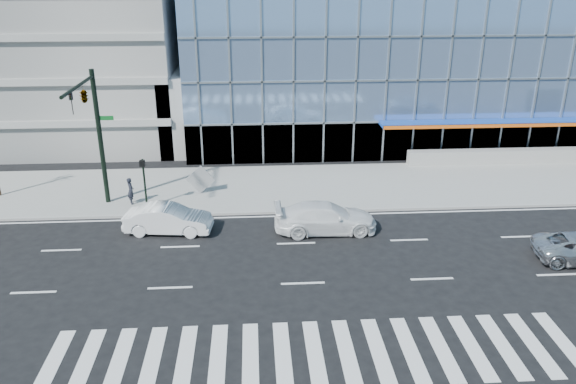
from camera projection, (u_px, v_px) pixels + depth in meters
name	position (u px, v px, depth m)	size (l,w,h in m)	color
ground	(296.00, 243.00, 29.27)	(160.00, 160.00, 0.00)	black
sidewalk	(287.00, 187.00, 36.66)	(120.00, 8.00, 0.15)	gray
theatre_building	(426.00, 37.00, 51.41)	(42.00, 26.00, 15.00)	#7C9FD0
parking_garage	(43.00, 10.00, 48.44)	(24.00, 24.00, 20.00)	gray
ramp_block	(203.00, 108.00, 44.47)	(6.00, 8.00, 6.00)	gray
traffic_signal	(89.00, 110.00, 30.56)	(1.14, 5.74, 8.00)	black
ped_signal_post	(144.00, 176.00, 32.55)	(0.30, 0.33, 3.00)	black
white_suv	(325.00, 218.00, 30.35)	(2.25, 5.53, 1.60)	white
white_sedan	(168.00, 219.00, 30.25)	(1.63, 4.68, 1.54)	white
pedestrian	(131.00, 191.00, 33.56)	(0.60, 0.39, 1.63)	black
tilted_panel	(201.00, 179.00, 35.08)	(1.30, 0.06, 1.30)	#9F9F9F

